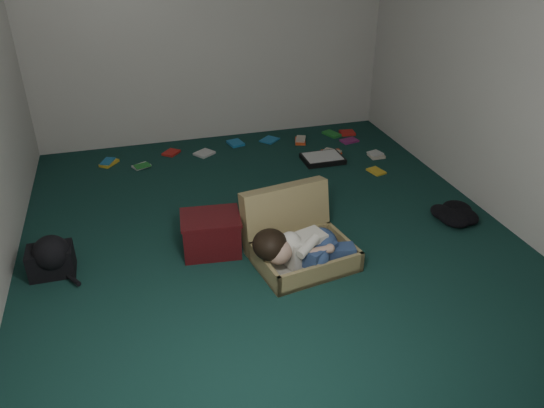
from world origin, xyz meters
TOP-DOWN VIEW (x-y plane):
  - floor at (0.00, 0.00)m, footprint 4.50×4.50m
  - wall_back at (0.00, 2.25)m, footprint 4.50×0.00m
  - wall_front at (0.00, -2.25)m, footprint 4.50×0.00m
  - wall_right at (2.00, 0.00)m, footprint 0.00×4.50m
  - suitcase at (0.12, -0.41)m, footprint 0.83×0.81m
  - person at (0.11, -0.60)m, footprint 0.80×0.39m
  - maroon_bin at (-0.50, -0.15)m, footprint 0.50×0.41m
  - backpack at (-1.70, -0.12)m, footprint 0.40×0.32m
  - clothing_pile at (1.70, -0.27)m, footprint 0.45×0.39m
  - paper_tray at (0.97, 1.23)m, footprint 0.43×0.32m
  - book_scatter at (0.55, 1.66)m, footprint 3.02×1.37m

SIDE VIEW (x-z plane):
  - floor at x=0.00m, z-range 0.00..0.00m
  - book_scatter at x=0.55m, z-range 0.00..0.02m
  - paper_tray at x=0.97m, z-range 0.00..0.06m
  - clothing_pile at x=1.70m, z-range 0.00..0.13m
  - backpack at x=-1.70m, z-range 0.00..0.24m
  - suitcase at x=0.12m, z-range -0.11..0.42m
  - maroon_bin at x=-0.50m, z-range 0.00..0.32m
  - person at x=0.11m, z-range 0.04..0.37m
  - wall_back at x=0.00m, z-range -0.95..3.55m
  - wall_front at x=0.00m, z-range -0.95..3.55m
  - wall_right at x=2.00m, z-range -0.95..3.55m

